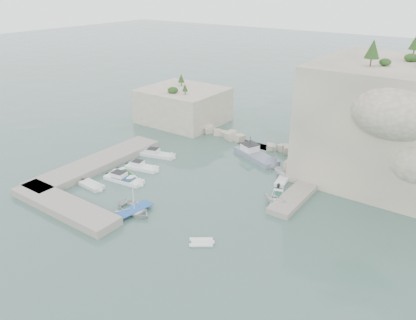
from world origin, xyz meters
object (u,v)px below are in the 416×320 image
Objects in this scene: motorboat_d at (124,181)px; motorboat_a at (158,156)px; tender_east_b at (277,198)px; tender_east_c at (283,182)px; motorboat_c at (125,177)px; tender_east_a at (275,203)px; rowboat at (135,212)px; work_boat at (256,158)px; tender_east_d at (290,178)px; motorboat_b at (142,169)px; motorboat_e at (92,187)px; inflatable_dinghy at (201,244)px.

motorboat_a is at bearing 96.15° from motorboat_d.
tender_east_b is 5.30m from tender_east_c.
motorboat_c is 23.14m from tender_east_a.
rowboat is 0.55× the size of work_boat.
tender_east_d is at bearing 20.71° from tender_east_a.
tender_east_b is (23.21, -1.37, 0.00)m from motorboat_a.
tender_east_a is at bearing -172.68° from tender_east_c.
tender_east_d is (12.14, 20.87, 0.00)m from rowboat.
motorboat_a is 1.13× the size of motorboat_b.
tender_east_d reaches higher than motorboat_d.
motorboat_e is at bearing -88.15° from motorboat_c.
tender_east_d reaches higher than motorboat_c.
tender_east_c is (-2.02, 6.46, 0.00)m from tender_east_a.
tender_east_c is at bearing 27.17° from tender_east_a.
motorboat_c is 0.96× the size of rowboat.
work_boat reaches higher than motorboat_d.
motorboat_d is at bearing 61.96° from rowboat.
tender_east_c is 0.46× the size of work_boat.
tender_east_c is at bearing -24.04° from rowboat.
motorboat_d reaches higher than motorboat_e.
inflatable_dinghy is at bearing 178.29° from tender_east_a.
motorboat_d is 0.70× the size of work_boat.
motorboat_d reaches higher than tender_east_c.
motorboat_e is at bearing 118.95° from tender_east_c.
motorboat_b is 1.27× the size of tender_east_c.
motorboat_a reaches higher than tender_east_c.
motorboat_c is 0.53× the size of work_boat.
work_boat reaches higher than inflatable_dinghy.
work_boat is (14.12, 8.95, 0.00)m from motorboat_a.
rowboat is at bearing 142.45° from tender_east_a.
tender_east_b is (-0.43, 1.40, 0.00)m from tender_east_a.
work_boat is (-9.52, 11.72, 0.00)m from tender_east_a.
rowboat is (9.91, -15.41, 0.00)m from motorboat_a.
tender_east_d is (1.08, 21.31, 0.00)m from inflatable_dinghy.
motorboat_b is 0.59× the size of work_boat.
motorboat_e is 0.87× the size of tender_east_d.
tender_east_a reaches higher than motorboat_c.
tender_east_d is (20.76, 14.24, 0.00)m from motorboat_c.
tender_east_d is (22.24, 19.42, 0.00)m from motorboat_e.
motorboat_c is 1.34× the size of tender_east_b.
motorboat_b is at bearing 47.28° from rowboat.
motorboat_a is 23.25m from tender_east_b.
motorboat_b is at bearing 103.99° from tender_east_c.
motorboat_c is 1.20× the size of motorboat_e.
tender_east_a is (13.73, 12.64, 0.00)m from rowboat.
work_boat reaches higher than motorboat_c.
rowboat is 19.34m from tender_east_b.
tender_east_c is (19.35, 13.64, 0.00)m from motorboat_d.
motorboat_b and motorboat_d have the same top height.
motorboat_e and tender_east_b have the same top height.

